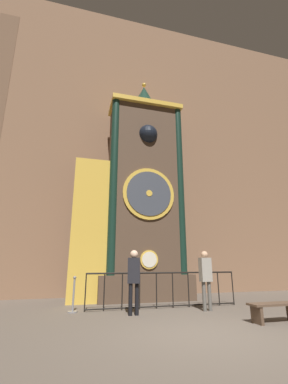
% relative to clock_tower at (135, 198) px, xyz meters
% --- Properties ---
extents(ground_plane, '(28.00, 28.00, 0.00)m').
position_rel_clock_tower_xyz_m(ground_plane, '(0.36, -5.04, -4.00)').
color(ground_plane, brown).
extents(cathedral_back_wall, '(24.00, 0.32, 14.93)m').
position_rel_clock_tower_xyz_m(cathedral_back_wall, '(0.27, 1.53, 3.46)').
color(cathedral_back_wall, '#846047').
rests_on(cathedral_back_wall, ground_plane).
extents(clock_tower, '(4.73, 1.84, 9.74)m').
position_rel_clock_tower_xyz_m(clock_tower, '(0.00, 0.00, 0.00)').
color(clock_tower, brown).
rests_on(clock_tower, ground_plane).
extents(railing_fence, '(4.99, 0.05, 1.08)m').
position_rel_clock_tower_xyz_m(railing_fence, '(0.55, -1.92, -3.40)').
color(railing_fence, black).
rests_on(railing_fence, ground_plane).
extents(visitor_near, '(0.39, 0.30, 1.73)m').
position_rel_clock_tower_xyz_m(visitor_near, '(-0.67, -2.78, -2.95)').
color(visitor_near, black).
rests_on(visitor_near, ground_plane).
extents(visitor_far, '(0.35, 0.24, 1.73)m').
position_rel_clock_tower_xyz_m(visitor_far, '(1.59, -2.73, -2.96)').
color(visitor_far, '#58554F').
rests_on(visitor_far, ground_plane).
extents(stanchion_post, '(0.28, 0.28, 1.00)m').
position_rel_clock_tower_xyz_m(stanchion_post, '(-2.26, -1.91, -3.68)').
color(stanchion_post, gray).
rests_on(stanchion_post, ground_plane).
extents(visitor_bench, '(1.30, 0.40, 0.44)m').
position_rel_clock_tower_xyz_m(visitor_bench, '(2.43, -4.52, -3.69)').
color(visitor_bench, brown).
rests_on(visitor_bench, ground_plane).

